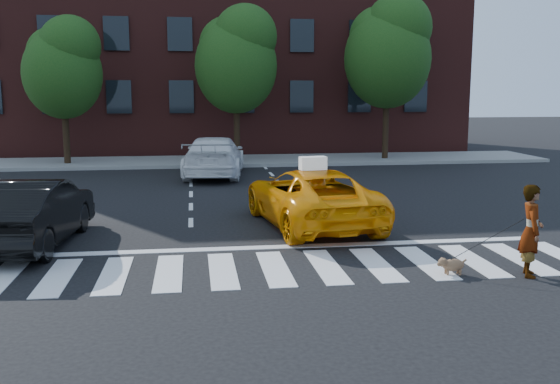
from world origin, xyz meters
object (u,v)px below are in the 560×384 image
(tree_mid, at_px, (237,56))
(black_sedan, at_px, (32,212))
(tree_right, at_px, (389,48))
(taxi, at_px, (311,197))
(woman, at_px, (531,231))
(tree_left, at_px, (63,64))
(dog, at_px, (451,265))
(white_suv, at_px, (214,156))

(tree_mid, relative_size, black_sedan, 1.58)
(tree_right, xyz_separation_m, taxi, (-6.13, -13.31, -4.55))
(black_sedan, height_order, woman, woman)
(black_sedan, bearing_deg, tree_left, -76.94)
(black_sedan, height_order, dog, black_sedan)
(white_suv, distance_m, dog, 14.36)
(woman, bearing_deg, dog, 99.18)
(white_suv, relative_size, woman, 3.16)
(tree_right, distance_m, dog, 19.06)
(black_sedan, bearing_deg, taxi, -164.13)
(tree_mid, bearing_deg, black_sedan, -110.89)
(tree_left, relative_size, white_suv, 1.22)
(woman, bearing_deg, tree_left, 52.07)
(taxi, distance_m, white_suv, 9.52)
(black_sedan, xyz_separation_m, dog, (8.16, -3.34, -0.55))
(woman, height_order, dog, woman)
(tree_mid, distance_m, taxi, 13.96)
(tree_left, relative_size, tree_mid, 0.92)
(tree_mid, bearing_deg, tree_right, -0.00)
(tree_mid, relative_size, tree_right, 0.92)
(tree_mid, bearing_deg, tree_left, 180.00)
(dog, bearing_deg, black_sedan, 156.84)
(taxi, height_order, black_sedan, black_sedan)
(taxi, distance_m, dog, 4.89)
(tree_mid, distance_m, woman, 18.96)
(tree_left, xyz_separation_m, tree_right, (14.50, -0.00, 0.82))
(tree_mid, xyz_separation_m, dog, (2.63, -17.84, -4.66))
(taxi, height_order, white_suv, white_suv)
(black_sedan, bearing_deg, dog, 163.06)
(tree_left, bearing_deg, taxi, -57.84)
(dog, bearing_deg, tree_right, 75.35)
(tree_left, distance_m, tree_mid, 7.51)
(tree_left, height_order, woman, tree_left)
(tree_mid, height_order, woman, tree_mid)
(tree_mid, bearing_deg, woman, -77.47)
(tree_left, distance_m, woman, 21.75)
(black_sedan, bearing_deg, tree_mid, -105.55)
(woman, xyz_separation_m, dog, (-1.39, 0.26, -0.66))
(tree_mid, bearing_deg, dog, -81.62)
(tree_left, xyz_separation_m, black_sedan, (1.97, -14.50, -3.70))
(tree_mid, xyz_separation_m, black_sedan, (-5.53, -14.50, -4.11))
(tree_left, distance_m, tree_right, 14.52)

